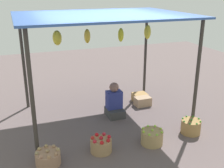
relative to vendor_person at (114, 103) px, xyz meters
name	(u,v)px	position (x,y,z in m)	size (l,w,h in m)	color
ground_plane	(104,116)	(-0.24, 0.05, -0.30)	(14.00, 14.00, 0.00)	#5E5050
market_stall_structure	(103,22)	(-0.24, 0.04, 1.79)	(3.42, 2.53, 2.25)	#38332D
vendor_person	(114,103)	(0.00, 0.00, 0.00)	(0.36, 0.44, 0.78)	#3A393B
basket_potatoes	(48,158)	(-1.66, -1.32, -0.18)	(0.41, 0.41, 0.27)	#A1795D
basket_red_apples	(101,145)	(-0.73, -1.28, -0.17)	(0.38, 0.38, 0.31)	#9C7A52
basket_limes	(152,137)	(0.24, -1.35, -0.16)	(0.41, 0.41, 0.31)	#9F8454
basket_green_chilies	(191,127)	(1.15, -1.26, -0.16)	(0.39, 0.39, 0.31)	olive
wooden_crate_near_vendor	(143,101)	(0.85, 0.28, -0.19)	(0.38, 0.25, 0.21)	tan
wooden_crate_stacked_rear	(140,97)	(0.90, 0.56, -0.19)	(0.35, 0.30, 0.21)	#A97D48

